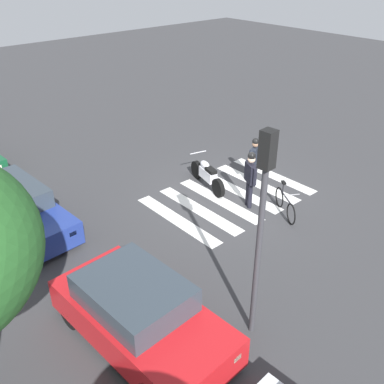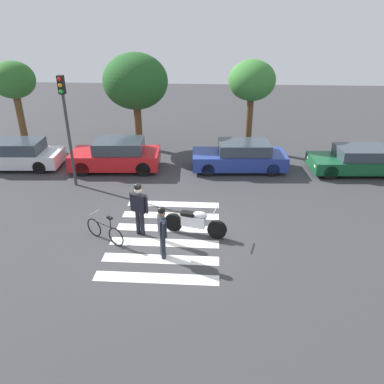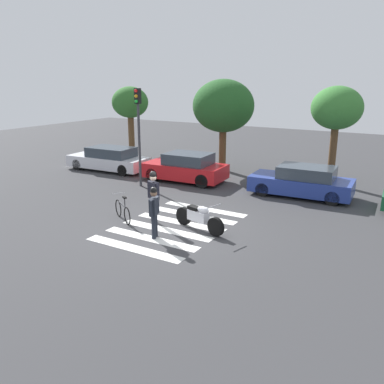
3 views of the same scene
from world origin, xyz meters
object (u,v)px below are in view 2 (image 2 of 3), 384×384
at_px(officer_on_foot, 139,205).
at_px(car_white_van, 13,155).
at_px(police_motorcycle, 195,222).
at_px(car_blue_hatchback, 240,157).
at_px(officer_by_motorcycle, 162,229).
at_px(car_green_compact, 357,160).
at_px(leaning_bicycle, 105,231).
at_px(traffic_light_pole, 66,115).
at_px(car_red_convertible, 117,155).

height_order(officer_on_foot, car_white_van, officer_on_foot).
bearing_deg(police_motorcycle, car_blue_hatchback, 72.97).
xyz_separation_m(officer_by_motorcycle, car_green_compact, (8.09, 7.22, -0.39)).
xyz_separation_m(leaning_bicycle, car_green_compact, (10.08, 6.47, 0.23)).
relative_size(car_white_van, car_blue_hatchback, 1.08).
bearing_deg(car_blue_hatchback, police_motorcycle, -107.03).
relative_size(police_motorcycle, leaning_bicycle, 1.48).
bearing_deg(traffic_light_pole, car_blue_hatchback, 17.40).
bearing_deg(police_motorcycle, leaning_bicycle, -168.53).
bearing_deg(car_red_convertible, officer_by_motorcycle, -65.84).
distance_m(car_white_van, car_blue_hatchback, 10.85).
relative_size(officer_by_motorcycle, car_red_convertible, 0.41).
relative_size(officer_by_motorcycle, car_green_compact, 0.40).
xyz_separation_m(officer_by_motorcycle, car_blue_hatchback, (2.70, 7.25, -0.33)).
height_order(car_red_convertible, car_blue_hatchback, car_red_convertible).
bearing_deg(leaning_bicycle, car_red_convertible, 100.36).
xyz_separation_m(car_blue_hatchback, car_green_compact, (5.39, -0.03, -0.05)).
bearing_deg(car_blue_hatchback, car_red_convertible, -177.00).
distance_m(officer_on_foot, car_blue_hatchback, 7.04).
distance_m(leaning_bicycle, officer_on_foot, 1.38).
height_order(officer_by_motorcycle, car_green_compact, officer_by_motorcycle).
height_order(leaning_bicycle, officer_on_foot, officer_on_foot).
distance_m(car_red_convertible, traffic_light_pole, 3.35).
distance_m(officer_by_motorcycle, car_white_van, 10.66).
bearing_deg(car_blue_hatchback, car_green_compact, -0.32).
xyz_separation_m(police_motorcycle, officer_on_foot, (-1.81, -0.11, 0.64)).
relative_size(police_motorcycle, car_red_convertible, 0.51).
distance_m(leaning_bicycle, officer_by_motorcycle, 2.21).
relative_size(police_motorcycle, car_green_compact, 0.50).
relative_size(officer_on_foot, car_red_convertible, 0.45).
distance_m(officer_on_foot, traffic_light_pole, 5.55).
relative_size(officer_on_foot, car_blue_hatchback, 0.42).
xyz_separation_m(car_white_van, traffic_light_pole, (3.67, -1.87, 2.42)).
distance_m(officer_by_motorcycle, car_green_compact, 10.85).
relative_size(officer_on_foot, car_white_van, 0.39).
distance_m(officer_by_motorcycle, car_blue_hatchback, 7.75).
xyz_separation_m(leaning_bicycle, car_white_van, (-6.16, 6.12, 0.27)).
xyz_separation_m(officer_on_foot, car_blue_hatchback, (3.62, 6.03, -0.46)).
relative_size(officer_by_motorcycle, car_white_van, 0.36).
xyz_separation_m(leaning_bicycle, officer_by_motorcycle, (1.98, -0.76, 0.62)).
xyz_separation_m(car_red_convertible, traffic_light_pole, (-1.36, -1.94, 2.37)).
xyz_separation_m(police_motorcycle, leaning_bicycle, (-2.87, -0.58, -0.09)).
bearing_deg(traffic_light_pole, police_motorcycle, -34.34).
distance_m(police_motorcycle, car_red_convertible, 6.90).
bearing_deg(leaning_bicycle, police_motorcycle, 11.47).
relative_size(leaning_bicycle, car_red_convertible, 0.34).
relative_size(leaning_bicycle, officer_on_foot, 0.77).
distance_m(car_green_compact, traffic_light_pole, 13.00).
distance_m(police_motorcycle, officer_on_foot, 1.92).
height_order(officer_on_foot, car_green_compact, officer_on_foot).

